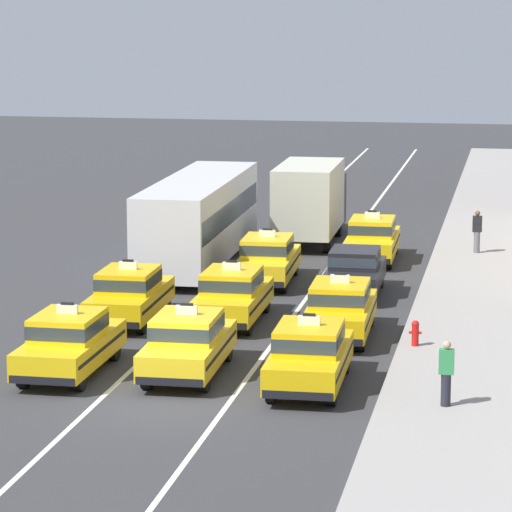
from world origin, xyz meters
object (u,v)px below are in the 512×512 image
object	(u,v)px
taxi_center_second	(232,295)
taxi_center_third	(268,259)
taxi_right_nearest	(309,354)
taxi_right_fourth	(372,238)
taxi_center_nearest	(188,343)
fire_hydrant	(415,332)
bus_left_third	(199,216)
taxi_right_second	(340,308)
box_truck_center_fourth	(311,199)
sedan_right_third	(355,270)
pedestrian_mid_block	(446,373)
pedestrian_near_crosswalk	(477,231)
taxi_left_second	(129,294)
taxi_left_nearest	(69,342)

from	to	relation	value
taxi_center_second	taxi_center_third	world-z (taller)	same
taxi_right_nearest	taxi_right_fourth	xyz separation A→B (m)	(-0.30, 17.62, 0.00)
taxi_center_nearest	fire_hydrant	size ratio (longest dim) A/B	6.30
bus_left_third	taxi_right_second	world-z (taller)	bus_left_third
box_truck_center_fourth	sedan_right_third	world-z (taller)	box_truck_center_fourth
pedestrian_mid_block	bus_left_third	bearing A→B (deg)	120.32
sedan_right_third	taxi_right_fourth	distance (m)	6.21
taxi_center_nearest	fire_hydrant	bearing A→B (deg)	33.07
taxi_right_nearest	taxi_right_fourth	distance (m)	17.63
taxi_right_fourth	pedestrian_near_crosswalk	bearing A→B (deg)	24.28
box_truck_center_fourth	pedestrian_near_crosswalk	size ratio (longest dim) A/B	4.27
taxi_center_nearest	taxi_right_second	xyz separation A→B (m)	(3.39, 4.84, 0.00)
taxi_right_fourth	pedestrian_near_crosswalk	world-z (taller)	taxi_right_fourth
taxi_center_second	sedan_right_third	distance (m)	5.67
sedan_right_third	taxi_left_second	bearing A→B (deg)	-140.69
taxi_center_nearest	taxi_center_third	size ratio (longest dim) A/B	0.99
taxi_right_second	fire_hydrant	distance (m)	2.57
taxi_right_second	taxi_right_fourth	distance (m)	12.20
fire_hydrant	box_truck_center_fourth	bearing A→B (deg)	108.02
taxi_left_second	sedan_right_third	size ratio (longest dim) A/B	1.06
fire_hydrant	pedestrian_mid_block	bearing A→B (deg)	-78.45
taxi_left_nearest	fire_hydrant	bearing A→B (deg)	25.55
pedestrian_near_crosswalk	fire_hydrant	world-z (taller)	pedestrian_near_crosswalk
taxi_left_second	pedestrian_mid_block	distance (m)	12.68
taxi_center_second	fire_hydrant	bearing A→B (deg)	-22.93
taxi_left_nearest	fire_hydrant	world-z (taller)	taxi_left_nearest
pedestrian_near_crosswalk	sedan_right_third	bearing A→B (deg)	-115.32
taxi_left_second	taxi_right_fourth	world-z (taller)	same
box_truck_center_fourth	pedestrian_near_crosswalk	xyz separation A→B (m)	(6.76, -2.06, -0.80)
taxi_right_fourth	taxi_center_nearest	bearing A→B (deg)	-100.03
taxi_left_nearest	taxi_center_third	size ratio (longest dim) A/B	0.99
taxi_center_nearest	taxi_right_fourth	xyz separation A→B (m)	(3.01, 17.03, 0.00)
taxi_center_nearest	taxi_center_third	bearing A→B (deg)	90.52
taxi_left_second	bus_left_third	xyz separation A→B (m)	(-0.06, 9.57, 0.94)
taxi_left_second	taxi_right_second	world-z (taller)	same
taxi_left_second	taxi_center_third	size ratio (longest dim) A/B	0.99
taxi_right_nearest	taxi_right_second	distance (m)	5.43
taxi_left_second	taxi_right_nearest	distance (m)	9.04
bus_left_third	taxi_center_nearest	distance (m)	15.60
bus_left_third	taxi_center_third	xyz separation A→B (m)	(3.15, -3.02, -0.94)
box_truck_center_fourth	pedestrian_mid_block	bearing A→B (deg)	-73.57
box_truck_center_fourth	taxi_right_second	bearing A→B (deg)	-78.36
taxi_center_nearest	taxi_center_third	distance (m)	12.21
taxi_right_second	pedestrian_mid_block	distance (m)	7.72
taxi_right_second	pedestrian_near_crosswalk	bearing A→B (deg)	76.03
taxi_left_nearest	fire_hydrant	distance (m)	9.72
taxi_center_nearest	pedestrian_mid_block	xyz separation A→B (m)	(6.85, -2.06, 0.08)
taxi_left_nearest	taxi_left_second	world-z (taller)	same
bus_left_third	taxi_right_fourth	xyz separation A→B (m)	(6.28, 1.80, -0.94)
taxi_center_second	taxi_center_third	distance (m)	6.08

